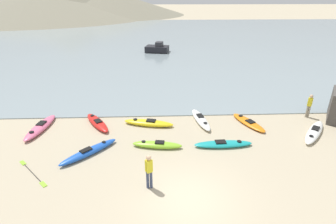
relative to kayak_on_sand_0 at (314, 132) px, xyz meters
name	(u,v)px	position (x,y,z in m)	size (l,w,h in m)	color
ground_plane	(187,199)	(-8.18, -5.07, -0.16)	(400.00, 400.00, 0.00)	tan
bay_water	(163,37)	(-8.18, 37.86, -0.13)	(160.00, 70.00, 0.06)	gray
far_hill_left	(10,3)	(-62.06, 91.43, 4.29)	(52.92, 52.92, 8.90)	gray
far_hill_midleft	(39,4)	(-49.85, 86.85, 4.19)	(79.85, 79.85, 8.70)	gray
far_hill_right	(101,1)	(-30.38, 96.53, 4.61)	(63.94, 63.94, 9.54)	gray
kayak_on_sand_0	(314,132)	(0.00, 0.00, 0.00)	(2.83, 3.15, 0.36)	white
kayak_on_sand_1	(223,144)	(-5.77, -1.12, -0.02)	(3.22, 0.77, 0.33)	teal
kayak_on_sand_2	(149,123)	(-9.93, 1.59, 0.01)	(3.28, 1.46, 0.38)	yellow
kayak_on_sand_3	(97,122)	(-13.22, 1.79, 0.00)	(2.25, 3.00, 0.37)	red
kayak_on_sand_4	(89,151)	(-12.96, -1.59, 0.01)	(2.79, 2.82, 0.38)	blue
kayak_on_sand_5	(248,122)	(-3.51, 1.47, -0.03)	(1.82, 3.00, 0.29)	orange
kayak_on_sand_6	(41,127)	(-16.59, 1.28, 0.02)	(1.17, 3.51, 0.40)	#E5668C
kayak_on_sand_7	(157,145)	(-9.40, -1.06, 0.00)	(2.79, 1.01, 0.36)	#8CCC2D
kayak_on_sand_8	(201,119)	(-6.54, 1.92, 0.02)	(1.18, 3.27, 0.40)	white
person_near_foreground	(149,170)	(-9.74, -4.32, 0.79)	(0.34, 0.26, 1.66)	#384260
person_near_waterline	(309,104)	(0.81, 2.36, 0.77)	(0.33, 0.26, 1.62)	gray
moored_boat_1	(157,48)	(-9.25, 24.03, 0.40)	(3.49, 2.67, 1.44)	black
loose_paddle	(32,173)	(-15.27, -3.09, -0.14)	(2.08, 2.11, 0.03)	black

